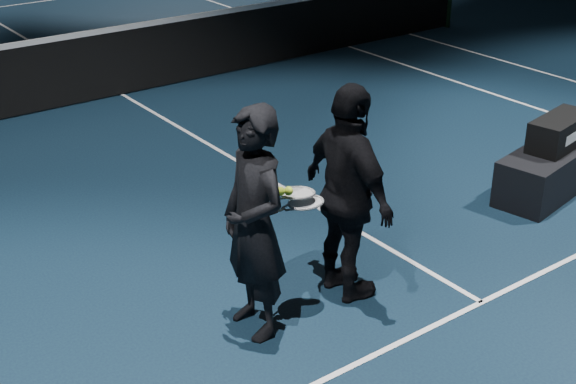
% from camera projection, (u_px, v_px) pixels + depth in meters
% --- Properties ---
extents(floor, '(36.00, 36.00, 0.00)m').
position_uv_depth(floor, '(122.00, 95.00, 10.99)').
color(floor, black).
rests_on(floor, ground).
extents(court_lines, '(10.98, 23.78, 0.01)m').
position_uv_depth(court_lines, '(122.00, 94.00, 10.99)').
color(court_lines, white).
rests_on(court_lines, floor).
extents(net_mesh, '(12.80, 0.02, 0.86)m').
position_uv_depth(net_mesh, '(119.00, 63.00, 10.80)').
color(net_mesh, black).
rests_on(net_mesh, floor).
extents(net_tape, '(12.80, 0.03, 0.07)m').
position_uv_depth(net_tape, '(116.00, 29.00, 10.59)').
color(net_tape, white).
rests_on(net_tape, net_mesh).
extents(player_bench, '(1.65, 0.82, 0.47)m').
position_uv_depth(player_bench, '(554.00, 168.00, 8.15)').
color(player_bench, black).
rests_on(player_bench, floor).
extents(racket_bag, '(0.84, 0.48, 0.32)m').
position_uv_depth(racket_bag, '(560.00, 132.00, 7.98)').
color(racket_bag, black).
rests_on(racket_bag, player_bench).
extents(bag_signature, '(0.36, 0.07, 0.11)m').
position_uv_depth(bag_signature, '(574.00, 137.00, 7.86)').
color(bag_signature, white).
rests_on(bag_signature, racket_bag).
extents(player_a, '(0.45, 0.66, 1.76)m').
position_uv_depth(player_a, '(254.00, 224.00, 5.67)').
color(player_a, black).
rests_on(player_a, floor).
extents(player_b, '(0.52, 1.06, 1.76)m').
position_uv_depth(player_b, '(348.00, 195.00, 6.11)').
color(player_b, black).
rests_on(player_b, floor).
extents(racket_lower, '(0.69, 0.24, 0.03)m').
position_uv_depth(racket_lower, '(306.00, 202.00, 5.88)').
color(racket_lower, black).
rests_on(racket_lower, player_a).
extents(racket_upper, '(0.69, 0.24, 0.10)m').
position_uv_depth(racket_upper, '(297.00, 193.00, 5.85)').
color(racket_upper, black).
rests_on(racket_upper, player_b).
extents(tennis_balls, '(0.12, 0.10, 0.12)m').
position_uv_depth(tennis_balls, '(284.00, 189.00, 5.72)').
color(tennis_balls, '#D1E731').
rests_on(tennis_balls, racket_upper).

